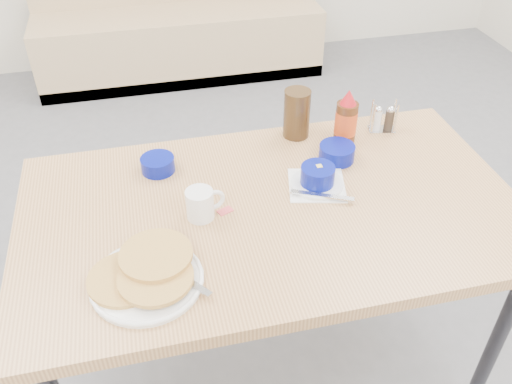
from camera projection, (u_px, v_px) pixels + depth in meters
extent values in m
cube|color=tan|center=(180.00, 43.00, 3.73)|extent=(1.90, 0.55, 0.45)
cube|color=#2D2D33|center=(183.00, 67.00, 3.85)|extent=(1.90, 0.55, 0.08)
cube|color=tan|center=(272.00, 211.00, 1.53)|extent=(1.40, 0.80, 0.04)
cylinder|color=#2D2D33|center=(495.00, 343.00, 1.63)|extent=(0.04, 0.04, 0.72)
cylinder|color=#2D2D33|center=(76.00, 263.00, 1.90)|extent=(0.04, 0.04, 0.72)
cylinder|color=#2D2D33|center=(403.00, 210.00, 2.12)|extent=(0.04, 0.04, 0.72)
cylinder|color=white|center=(147.00, 281.00, 1.28)|extent=(0.27, 0.27, 0.01)
cylinder|color=#E3AC55|center=(125.00, 279.00, 1.27)|extent=(0.18, 0.18, 0.01)
cylinder|color=#E3AC55|center=(156.00, 278.00, 1.26)|extent=(0.18, 0.18, 0.01)
cylinder|color=#E3AC55|center=(156.00, 255.00, 1.30)|extent=(0.18, 0.18, 0.01)
cube|color=silver|center=(191.00, 283.00, 1.27)|extent=(0.09, 0.10, 0.00)
cylinder|color=white|center=(200.00, 204.00, 1.45)|extent=(0.08, 0.08, 0.09)
cylinder|color=black|center=(199.00, 193.00, 1.43)|extent=(0.06, 0.06, 0.00)
torus|color=white|center=(214.00, 200.00, 1.47)|extent=(0.06, 0.03, 0.06)
cube|color=white|center=(317.00, 185.00, 1.59)|extent=(0.20, 0.20, 0.00)
cylinder|color=white|center=(317.00, 184.00, 1.58)|extent=(0.15, 0.15, 0.01)
cylinder|color=#050F7C|center=(318.00, 175.00, 1.56)|extent=(0.10, 0.10, 0.05)
cylinder|color=white|center=(318.00, 169.00, 1.55)|extent=(0.09, 0.09, 0.01)
cube|color=#F4DB60|center=(319.00, 167.00, 1.55)|extent=(0.02, 0.02, 0.01)
cube|color=silver|center=(322.00, 195.00, 1.53)|extent=(0.17, 0.09, 0.00)
cylinder|color=#050F7C|center=(158.00, 164.00, 1.63)|extent=(0.10, 0.10, 0.05)
cylinder|color=#050F7C|center=(337.00, 153.00, 1.68)|extent=(0.11, 0.11, 0.05)
cylinder|color=#372411|center=(297.00, 114.00, 1.76)|extent=(0.09, 0.09, 0.16)
cube|color=silver|center=(381.00, 129.00, 1.83)|extent=(0.10, 0.07, 0.00)
cylinder|color=silver|center=(374.00, 119.00, 1.78)|extent=(0.01, 0.01, 0.10)
cylinder|color=silver|center=(396.00, 119.00, 1.78)|extent=(0.01, 0.01, 0.10)
cylinder|color=silver|center=(372.00, 113.00, 1.81)|extent=(0.01, 0.01, 0.10)
cylinder|color=silver|center=(394.00, 113.00, 1.81)|extent=(0.01, 0.01, 0.10)
cylinder|color=silver|center=(377.00, 120.00, 1.81)|extent=(0.03, 0.03, 0.07)
cylinder|color=#3F3326|center=(389.00, 120.00, 1.81)|extent=(0.03, 0.03, 0.07)
cylinder|color=#47230F|center=(346.00, 123.00, 1.73)|extent=(0.07, 0.07, 0.14)
cylinder|color=#DE4E19|center=(346.00, 122.00, 1.73)|extent=(0.07, 0.07, 0.08)
cone|color=red|center=(349.00, 97.00, 1.68)|extent=(0.05, 0.05, 0.05)
cube|color=#D3464C|center=(225.00, 211.00, 1.50)|extent=(0.05, 0.04, 0.00)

